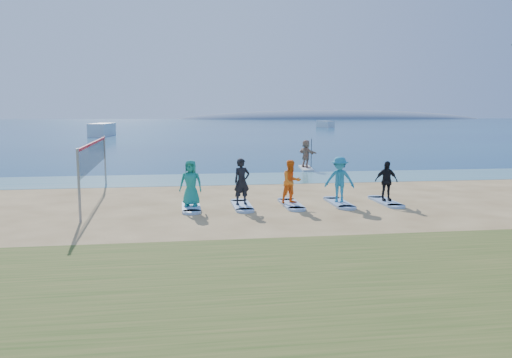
{
  "coord_description": "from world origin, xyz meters",
  "views": [
    {
      "loc": [
        -2.84,
        -17.15,
        3.66
      ],
      "look_at": [
        -0.03,
        2.0,
        1.1
      ],
      "focal_mm": 35.0,
      "sensor_mm": 36.0,
      "label": 1
    }
  ],
  "objects": [
    {
      "name": "student_3",
      "position": [
        3.39,
        2.07,
        1.01
      ],
      "size": [
        1.36,
        1.09,
        1.84
      ],
      "primitive_type": "imported",
      "rotation": [
        0.0,
        0.0,
        -0.39
      ],
      "color": "teal",
      "rests_on": "surfboard_3"
    },
    {
      "name": "surfboard_4",
      "position": [
        5.38,
        2.07,
        0.04
      ],
      "size": [
        0.7,
        2.2,
        0.09
      ],
      "primitive_type": "cube",
      "color": "#8FB1DE",
      "rests_on": "ground"
    },
    {
      "name": "student_0",
      "position": [
        -2.56,
        2.07,
        0.98
      ],
      "size": [
        0.98,
        0.75,
        1.79
      ],
      "primitive_type": "imported",
      "rotation": [
        0.0,
        0.0,
        -0.23
      ],
      "color": "#1C8A7B",
      "rests_on": "surfboard_0"
    },
    {
      "name": "ocean",
      "position": [
        0.0,
        160.0,
        0.01
      ],
      "size": [
        600.0,
        600.0,
        0.0
      ],
      "primitive_type": "plane",
      "color": "navy",
      "rests_on": "ground"
    },
    {
      "name": "surfboard_1",
      "position": [
        -0.58,
        2.07,
        0.04
      ],
      "size": [
        0.7,
        2.2,
        0.09
      ],
      "primitive_type": "cube",
      "color": "#8FB1DE",
      "rests_on": "ground"
    },
    {
      "name": "island_ridge",
      "position": [
        95.0,
        300.0,
        0.0
      ],
      "size": [
        220.0,
        56.0,
        18.0
      ],
      "primitive_type": "ellipsoid",
      "color": "slate",
      "rests_on": "ground"
    },
    {
      "name": "ground",
      "position": [
        0.0,
        0.0,
        0.0
      ],
      "size": [
        600.0,
        600.0,
        0.0
      ],
      "primitive_type": "plane",
      "color": "tan",
      "rests_on": "ground"
    },
    {
      "name": "surfboard_2",
      "position": [
        1.41,
        2.07,
        0.04
      ],
      "size": [
        0.7,
        2.2,
        0.09
      ],
      "primitive_type": "cube",
      "color": "#8FB1DE",
      "rests_on": "ground"
    },
    {
      "name": "surfboard_3",
      "position": [
        3.39,
        2.07,
        0.04
      ],
      "size": [
        0.7,
        2.2,
        0.09
      ],
      "primitive_type": "cube",
      "color": "#8FB1DE",
      "rests_on": "ground"
    },
    {
      "name": "boat_offshore_a",
      "position": [
        -15.67,
        66.31,
        0.0
      ],
      "size": [
        3.18,
        9.16,
        2.04
      ],
      "primitive_type": "cube",
      "rotation": [
        0.0,
        0.0,
        -0.07
      ],
      "color": "silver",
      "rests_on": "ground"
    },
    {
      "name": "student_1",
      "position": [
        -0.58,
        2.07,
        1.0
      ],
      "size": [
        0.77,
        0.62,
        1.82
      ],
      "primitive_type": "imported",
      "rotation": [
        0.0,
        0.0,
        0.32
      ],
      "color": "black",
      "rests_on": "surfboard_1"
    },
    {
      "name": "paddleboard",
      "position": [
        5.16,
        14.67,
        0.06
      ],
      "size": [
        1.07,
        3.06,
        0.12
      ],
      "primitive_type": "cube",
      "rotation": [
        0.0,
        0.0,
        -0.12
      ],
      "color": "silver",
      "rests_on": "ground"
    },
    {
      "name": "surfboard_0",
      "position": [
        -2.56,
        2.07,
        0.04
      ],
      "size": [
        0.7,
        2.2,
        0.09
      ],
      "primitive_type": "cube",
      "color": "#8FB1DE",
      "rests_on": "ground"
    },
    {
      "name": "student_4",
      "position": [
        5.38,
        2.07,
        0.91
      ],
      "size": [
        0.96,
        0.42,
        1.63
      ],
      "primitive_type": "imported",
      "rotation": [
        0.0,
        0.0,
        -0.02
      ],
      "color": "black",
      "rests_on": "surfboard_4"
    },
    {
      "name": "volleyball_net",
      "position": [
        -6.55,
        4.53,
        1.9
      ],
      "size": [
        0.56,
        9.08,
        2.5
      ],
      "rotation": [
        0.0,
        0.0,
        0.05
      ],
      "color": "gray",
      "rests_on": "ground"
    },
    {
      "name": "student_2",
      "position": [
        1.41,
        2.07,
        0.96
      ],
      "size": [
        1.0,
        0.89,
        1.73
      ],
      "primitive_type": "imported",
      "rotation": [
        0.0,
        0.0,
        0.32
      ],
      "color": "orange",
      "rests_on": "surfboard_2"
    },
    {
      "name": "boat_offshore_b",
      "position": [
        34.08,
        109.63,
        0.0
      ],
      "size": [
        3.93,
        5.58,
        1.65
      ],
      "primitive_type": "cube",
      "rotation": [
        0.0,
        0.0,
        0.37
      ],
      "color": "silver",
      "rests_on": "ground"
    },
    {
      "name": "shallow_water",
      "position": [
        0.0,
        10.5,
        0.01
      ],
      "size": [
        600.0,
        600.0,
        0.0
      ],
      "primitive_type": "plane",
      "color": "teal",
      "rests_on": "ground"
    },
    {
      "name": "paddleboarder",
      "position": [
        5.16,
        14.67,
        1.03
      ],
      "size": [
        1.15,
        1.76,
        1.81
      ],
      "primitive_type": "imported",
      "rotation": [
        0.0,
        0.0,
        1.97
      ],
      "color": "tan",
      "rests_on": "paddleboard"
    }
  ]
}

